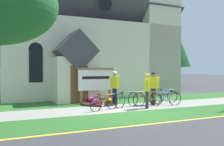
# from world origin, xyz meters

# --- Properties ---
(ground) EXTENTS (140.00, 140.00, 0.00)m
(ground) POSITION_xyz_m (0.00, 4.00, 0.00)
(ground) COLOR #3D3D3F
(sidewalk_slab) EXTENTS (32.00, 2.29, 0.01)m
(sidewalk_slab) POSITION_xyz_m (1.28, 1.44, 0.01)
(sidewalk_slab) COLOR #99968E
(sidewalk_slab) RESTS_ON ground
(grass_verge) EXTENTS (32.00, 2.34, 0.01)m
(grass_verge) POSITION_xyz_m (1.28, -0.88, 0.00)
(grass_verge) COLOR #2D6628
(grass_verge) RESTS_ON ground
(church_lawn) EXTENTS (24.00, 2.86, 0.01)m
(church_lawn) POSITION_xyz_m (1.28, 4.02, 0.00)
(church_lawn) COLOR #2D6628
(church_lawn) RESTS_ON ground
(curb_paint_stripe) EXTENTS (28.00, 0.16, 0.01)m
(curb_paint_stripe) POSITION_xyz_m (1.28, -2.20, 0.00)
(curb_paint_stripe) COLOR yellow
(curb_paint_stripe) RESTS_ON ground
(church_building) EXTENTS (12.90, 10.77, 13.72)m
(church_building) POSITION_xyz_m (1.68, 9.60, 4.70)
(church_building) COLOR beige
(church_building) RESTS_ON ground
(church_sign) EXTENTS (2.18, 0.26, 1.98)m
(church_sign) POSITION_xyz_m (-0.12, 3.47, 1.30)
(church_sign) COLOR #7F6047
(church_sign) RESTS_ON ground
(flower_bed) EXTENTS (1.86, 1.86, 0.34)m
(flower_bed) POSITION_xyz_m (-0.12, 3.01, 0.09)
(flower_bed) COLOR #382319
(flower_bed) RESTS_ON ground
(bicycle_silver) EXTENTS (1.77, 0.16, 0.85)m
(bicycle_silver) POSITION_xyz_m (1.99, 1.50, 0.38)
(bicycle_silver) COLOR black
(bicycle_silver) RESTS_ON ground
(bicycle_blue) EXTENTS (1.72, 0.13, 0.84)m
(bicycle_blue) POSITION_xyz_m (3.50, 2.01, 0.38)
(bicycle_blue) COLOR black
(bicycle_blue) RESTS_ON ground
(bicycle_black) EXTENTS (1.65, 0.63, 0.81)m
(bicycle_black) POSITION_xyz_m (0.79, 1.55, 0.39)
(bicycle_black) COLOR black
(bicycle_black) RESTS_ON ground
(bicycle_green) EXTENTS (1.64, 0.61, 0.81)m
(bicycle_green) POSITION_xyz_m (-0.61, 1.10, 0.36)
(bicycle_green) COLOR black
(bicycle_green) RESTS_ON ground
(bicycle_yellow) EXTENTS (1.73, 0.41, 0.76)m
(bicycle_yellow) POSITION_xyz_m (2.91, 1.20, 0.36)
(bicycle_yellow) COLOR black
(bicycle_yellow) RESTS_ON ground
(cyclist_in_red_jersey) EXTENTS (0.33, 0.79, 1.79)m
(cyclist_in_red_jersey) POSITION_xyz_m (0.57, 2.49, 1.07)
(cyclist_in_red_jersey) COLOR #191E38
(cyclist_in_red_jersey) RESTS_ON ground
(cyclist_in_white_jersey) EXTENTS (0.43, 0.76, 1.76)m
(cyclist_in_white_jersey) POSITION_xyz_m (2.54, 1.77, 1.04)
(cyclist_in_white_jersey) COLOR #2D2D33
(cyclist_in_white_jersey) RESTS_ON ground
(cyclist_in_orange_jersey) EXTENTS (0.48, 0.64, 1.69)m
(cyclist_in_orange_jersey) POSITION_xyz_m (1.50, 0.77, 0.99)
(cyclist_in_orange_jersey) COLOR #2D2D33
(cyclist_in_orange_jersey) RESTS_ON ground
(roadside_conifer) EXTENTS (3.57, 3.57, 6.88)m
(roadside_conifer) POSITION_xyz_m (10.98, 10.89, 4.50)
(roadside_conifer) COLOR #4C3823
(roadside_conifer) RESTS_ON ground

